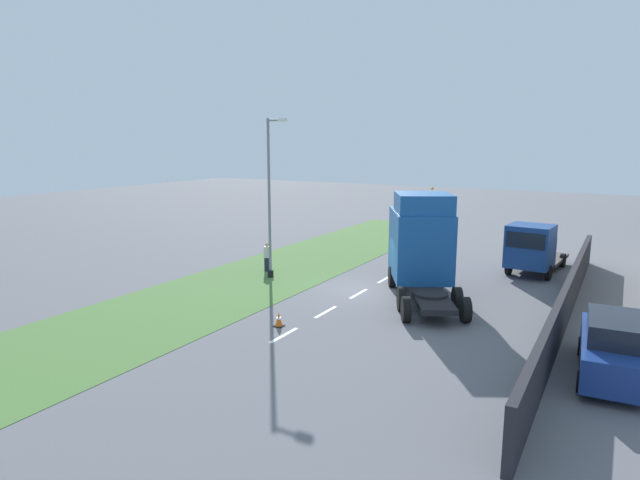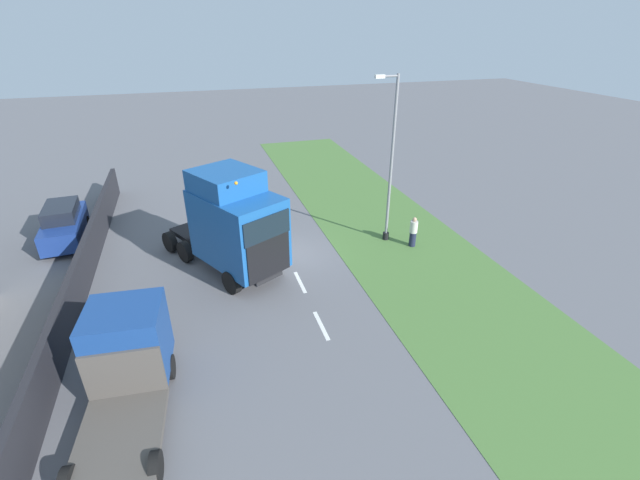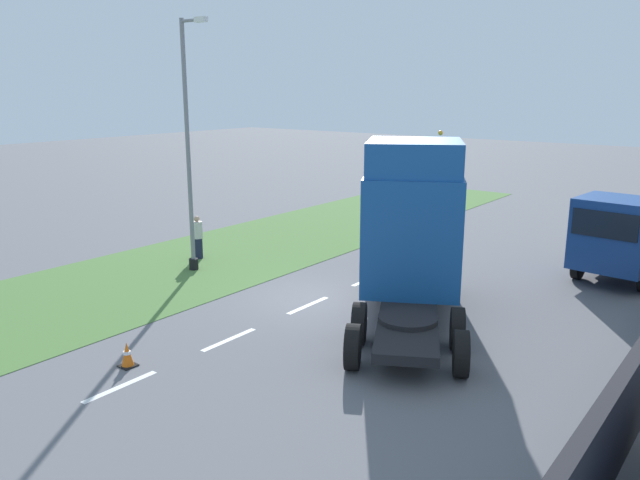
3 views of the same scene
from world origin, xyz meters
name	(u,v)px [view 1 (image 1 of 3)]	position (x,y,z in m)	size (l,w,h in m)	color
ground_plane	(365,290)	(0.00, 0.00, 0.00)	(120.00, 120.00, 0.00)	slate
grass_verge	(265,275)	(-6.00, 0.00, 0.01)	(7.00, 44.00, 0.01)	#4C7538
lane_markings	(359,294)	(0.00, -0.70, 0.00)	(0.16, 14.60, 0.00)	white
boundary_wall	(567,300)	(9.00, 0.00, 0.85)	(0.25, 24.00, 1.71)	#232328
lorry_cab	(421,244)	(2.49, 0.82, 2.43)	(5.61, 7.40, 4.97)	black
flatbed_truck	(532,249)	(6.53, 7.14, 1.49)	(2.73, 6.14, 2.83)	navy
parked_car	(613,348)	(10.74, -5.12, 0.96)	(2.08, 4.77, 1.97)	navy
lamp_post	(270,205)	(-5.37, -0.25, 3.88)	(1.28, 0.32, 8.32)	black
pedestrian	(267,257)	(-6.43, 0.85, 0.79)	(0.39, 0.39, 1.61)	#1E233D
traffic_cone_lead	(279,319)	(-0.72, -6.39, 0.28)	(0.36, 0.36, 0.58)	black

